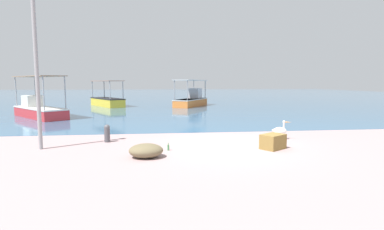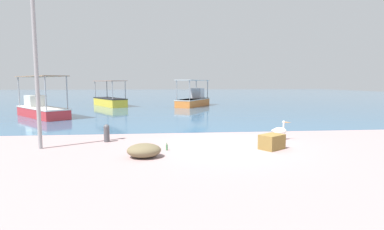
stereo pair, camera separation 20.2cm
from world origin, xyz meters
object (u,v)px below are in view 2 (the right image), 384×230
at_px(fishing_boat_far_right, 194,100).
at_px(net_pile, 144,150).
at_px(fishing_boat_near_right, 110,101).
at_px(fishing_boat_outer, 41,108).
at_px(mooring_bollard, 107,132).
at_px(glass_bottle, 167,147).
at_px(cargo_crate, 272,142).
at_px(pelican, 280,131).
at_px(lamp_post, 36,61).

distance_m(fishing_boat_far_right, net_pile, 20.85).
bearing_deg(fishing_boat_near_right, fishing_boat_outer, -108.05).
distance_m(fishing_boat_near_right, net_pile, 21.86).
relative_size(fishing_boat_near_right, net_pile, 5.00).
bearing_deg(mooring_bollard, fishing_boat_far_right, 73.06).
distance_m(fishing_boat_far_right, glass_bottle, 19.84).
height_order(cargo_crate, glass_bottle, cargo_crate).
bearing_deg(mooring_bollard, fishing_boat_near_right, 99.16).
xyz_separation_m(fishing_boat_far_right, glass_bottle, (-3.05, -19.60, -0.54)).
xyz_separation_m(fishing_boat_outer, mooring_bollard, (6.06, -9.34, -0.23)).
height_order(fishing_boat_far_right, fishing_boat_outer, fishing_boat_outer).
bearing_deg(fishing_boat_near_right, mooring_bollard, -80.84).
height_order(fishing_boat_near_right, mooring_bollard, fishing_boat_near_right).
xyz_separation_m(pelican, cargo_crate, (-0.99, -1.73, -0.11)).
xyz_separation_m(net_pile, glass_bottle, (0.74, 0.90, -0.11)).
relative_size(fishing_boat_outer, pelican, 6.67).
distance_m(fishing_boat_outer, fishing_boat_near_right, 9.83).
bearing_deg(glass_bottle, mooring_bollard, 143.41).
relative_size(cargo_crate, glass_bottle, 3.13).
distance_m(pelican, cargo_crate, 2.00).
bearing_deg(lamp_post, cargo_crate, -6.30).
xyz_separation_m(lamp_post, cargo_crate, (8.29, -0.91, -2.88)).
height_order(fishing_boat_outer, pelican, fishing_boat_outer).
xyz_separation_m(net_pile, cargo_crate, (4.49, 0.72, 0.05)).
bearing_deg(glass_bottle, net_pile, -129.50).
distance_m(fishing_boat_near_right, lamp_post, 19.91).
xyz_separation_m(pelican, glass_bottle, (-4.74, -1.55, -0.27)).
distance_m(lamp_post, cargo_crate, 8.82).
distance_m(fishing_boat_outer, cargo_crate, 16.62).
xyz_separation_m(mooring_bollard, glass_bottle, (2.38, -1.77, -0.27)).
bearing_deg(net_pile, glass_bottle, 50.50).
bearing_deg(glass_bottle, lamp_post, 170.83).
bearing_deg(cargo_crate, fishing_boat_outer, 137.20).
height_order(fishing_boat_outer, glass_bottle, fishing_boat_outer).
xyz_separation_m(fishing_boat_far_right, cargo_crate, (0.70, -19.78, -0.38)).
bearing_deg(fishing_boat_outer, fishing_boat_far_right, 36.47).
height_order(lamp_post, net_pile, lamp_post).
height_order(net_pile, glass_bottle, net_pile).
bearing_deg(cargo_crate, pelican, 60.23).
xyz_separation_m(cargo_crate, glass_bottle, (-3.75, 0.18, -0.16)).
bearing_deg(cargo_crate, glass_bottle, 177.23).
bearing_deg(mooring_bollard, pelican, -1.75).
height_order(fishing_boat_outer, mooring_bollard, fishing_boat_outer).
distance_m(fishing_boat_outer, lamp_post, 11.37).
height_order(pelican, cargo_crate, pelican).
xyz_separation_m(fishing_boat_near_right, cargo_crate, (9.14, -20.63, -0.30)).
xyz_separation_m(fishing_boat_far_right, net_pile, (-3.79, -20.50, -0.43)).
xyz_separation_m(fishing_boat_outer, fishing_boat_near_right, (3.05, 9.35, -0.05)).
distance_m(lamp_post, net_pile, 5.06).
relative_size(fishing_boat_near_right, glass_bottle, 20.20).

